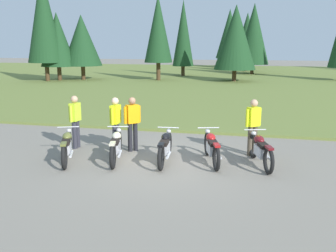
{
  "coord_description": "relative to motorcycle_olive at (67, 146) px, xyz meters",
  "views": [
    {
      "loc": [
        2.43,
        -9.87,
        3.24
      ],
      "look_at": [
        0.0,
        0.6,
        0.9
      ],
      "focal_mm": 40.47,
      "sensor_mm": 36.0,
      "label": 1
    }
  ],
  "objects": [
    {
      "name": "motorcycle_red",
      "position": [
        3.96,
        0.8,
        0.0
      ],
      "size": [
        0.82,
        2.04,
        0.88
      ],
      "color": "black",
      "rests_on": "ground"
    },
    {
      "name": "rider_with_back_turned",
      "position": [
        -0.4,
        1.36,
        0.51
      ],
      "size": [
        0.25,
        0.55,
        1.67
      ],
      "color": "#2D2D38",
      "rests_on": "ground"
    },
    {
      "name": "rider_checking_bike",
      "position": [
        1.46,
        1.43,
        0.51
      ],
      "size": [
        0.42,
        0.41,
        1.67
      ],
      "color": "black",
      "rests_on": "ground"
    },
    {
      "name": "motorcycle_black",
      "position": [
        2.7,
        0.54,
        0.0
      ],
      "size": [
        0.62,
        2.1,
        0.88
      ],
      "color": "black",
      "rests_on": "ground"
    },
    {
      "name": "forest_treeline",
      "position": [
        2.3,
        31.16,
        3.9
      ],
      "size": [
        37.28,
        26.8,
        9.17
      ],
      "color": "#47331E",
      "rests_on": "ground"
    },
    {
      "name": "motorcycle_olive",
      "position": [
        0.0,
        0.0,
        0.0
      ],
      "size": [
        0.95,
        1.99,
        0.88
      ],
      "color": "black",
      "rests_on": "ground"
    },
    {
      "name": "ground_plane",
      "position": [
        2.63,
        0.56,
        -0.44
      ],
      "size": [
        140.0,
        140.0,
        0.0
      ],
      "primitive_type": "plane",
      "color": "gray"
    },
    {
      "name": "rider_near_row_end",
      "position": [
        5.05,
        1.8,
        0.51
      ],
      "size": [
        0.44,
        0.4,
        1.67
      ],
      "color": "#4C4233",
      "rests_on": "ground"
    },
    {
      "name": "motorcycle_maroon",
      "position": [
        5.27,
        0.85,
        0.0
      ],
      "size": [
        0.81,
        2.04,
        0.88
      ],
      "color": "black",
      "rests_on": "ground"
    },
    {
      "name": "rider_in_hivis_vest",
      "position": [
        0.98,
        1.26,
        0.51
      ],
      "size": [
        0.24,
        0.55,
        1.67
      ],
      "color": "#2D2D38",
      "rests_on": "ground"
    },
    {
      "name": "grass_moorland",
      "position": [
        2.63,
        26.11,
        -0.39
      ],
      "size": [
        80.0,
        44.0,
        0.1
      ],
      "primitive_type": "cube",
      "color": "olive",
      "rests_on": "ground"
    },
    {
      "name": "motorcycle_cream",
      "position": [
        1.32,
        0.36,
        0.0
      ],
      "size": [
        0.75,
        2.06,
        0.88
      ],
      "color": "black",
      "rests_on": "ground"
    }
  ]
}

